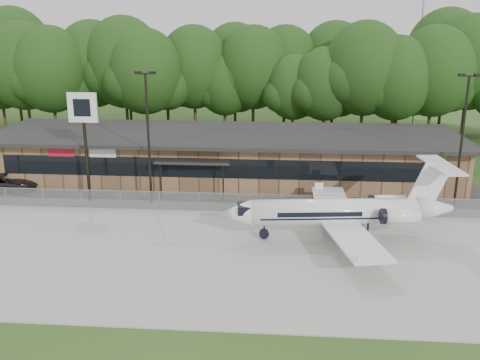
# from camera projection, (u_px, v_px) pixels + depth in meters

# --- Properties ---
(ground) EXTENTS (160.00, 160.00, 0.00)m
(ground) POSITION_uv_depth(u_px,v_px,m) (173.00, 319.00, 25.66)
(ground) COLOR #244117
(ground) RESTS_ON ground
(apron) EXTENTS (64.00, 18.00, 0.08)m
(apron) POSITION_uv_depth(u_px,v_px,m) (198.00, 250.00, 33.29)
(apron) COLOR #9E9B93
(apron) RESTS_ON ground
(parking_lot) EXTENTS (50.00, 9.00, 0.06)m
(parking_lot) POSITION_uv_depth(u_px,v_px,m) (220.00, 193.00, 44.28)
(parking_lot) COLOR #383835
(parking_lot) RESTS_ON ground
(terminal) EXTENTS (41.00, 11.65, 4.30)m
(terminal) POSITION_uv_depth(u_px,v_px,m) (225.00, 155.00, 47.91)
(terminal) COLOR olive
(terminal) RESTS_ON ground
(fence) EXTENTS (46.00, 0.04, 1.52)m
(fence) POSITION_uv_depth(u_px,v_px,m) (212.00, 202.00, 39.77)
(fence) COLOR gray
(fence) RESTS_ON ground
(treeline) EXTENTS (72.00, 12.00, 15.00)m
(treeline) POSITION_uv_depth(u_px,v_px,m) (241.00, 75.00, 63.64)
(treeline) COLOR #1A3611
(treeline) RESTS_ON ground
(radio_mast) EXTENTS (0.20, 0.20, 25.00)m
(radio_mast) POSITION_uv_depth(u_px,v_px,m) (421.00, 31.00, 66.28)
(radio_mast) COLOR gray
(radio_mast) RESTS_ON ground
(light_pole_mid) EXTENTS (1.55, 0.30, 10.23)m
(light_pole_mid) POSITION_uv_depth(u_px,v_px,m) (148.00, 129.00, 40.10)
(light_pole_mid) COLOR black
(light_pole_mid) RESTS_ON ground
(light_pole_right) EXTENTS (1.55, 0.30, 10.23)m
(light_pole_right) POSITION_uv_depth(u_px,v_px,m) (463.00, 133.00, 38.35)
(light_pole_right) COLOR black
(light_pole_right) RESTS_ON ground
(business_jet) EXTENTS (15.36, 13.73, 5.17)m
(business_jet) POSITION_uv_depth(u_px,v_px,m) (343.00, 213.00, 34.49)
(business_jet) COLOR white
(business_jet) RESTS_ON ground
(suv) EXTENTS (5.48, 2.62, 1.51)m
(suv) POSITION_uv_depth(u_px,v_px,m) (5.00, 183.00, 44.67)
(suv) COLOR #2C2B2E
(suv) RESTS_ON ground
(pole_sign) EXTENTS (2.25, 0.33, 8.58)m
(pole_sign) POSITION_uv_depth(u_px,v_px,m) (83.00, 119.00, 40.59)
(pole_sign) COLOR black
(pole_sign) RESTS_ON ground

